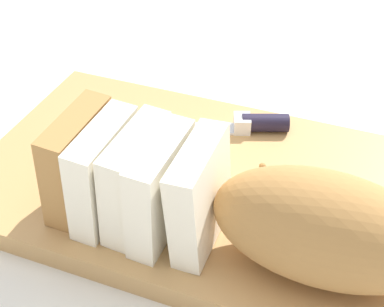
{
  "coord_description": "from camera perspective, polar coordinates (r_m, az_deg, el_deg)",
  "views": [
    {
      "loc": [
        -0.15,
        0.41,
        0.42
      ],
      "look_at": [
        0.0,
        0.0,
        0.06
      ],
      "focal_mm": 49.76,
      "sensor_mm": 36.0,
      "label": 1
    }
  ],
  "objects": [
    {
      "name": "bread_knife",
      "position": [
        0.65,
        4.58,
        3.13
      ],
      "size": [
        0.24,
        0.1,
        0.02
      ],
      "rotation": [
        0.0,
        0.0,
        0.34
      ],
      "color": "silver",
      "rests_on": "cutting_board"
    },
    {
      "name": "ground_plane",
      "position": [
        0.61,
        0.0,
        -4.1
      ],
      "size": [
        3.0,
        3.0,
        0.0
      ],
      "primitive_type": "plane",
      "color": "silver"
    },
    {
      "name": "bread_loaf",
      "position": [
        0.48,
        5.24,
        -5.73
      ],
      "size": [
        0.36,
        0.11,
        0.11
      ],
      "rotation": [
        0.0,
        0.0,
        -0.02
      ],
      "color": "#A8753D",
      "rests_on": "cutting_board"
    },
    {
      "name": "crumb_near_loaf",
      "position": [
        0.6,
        2.99,
        -1.5
      ],
      "size": [
        0.0,
        0.0,
        0.0
      ],
      "primitive_type": "sphere",
      "color": "#A8753D",
      "rests_on": "cutting_board"
    },
    {
      "name": "cutting_board",
      "position": [
        0.6,
        0.0,
        -3.2
      ],
      "size": [
        0.48,
        0.31,
        0.03
      ],
      "primitive_type": "cube",
      "rotation": [
        0.0,
        0.0,
        -0.01
      ],
      "color": "tan",
      "rests_on": "ground_plane"
    },
    {
      "name": "crumb_stray_left",
      "position": [
        0.6,
        7.57,
        -1.36
      ],
      "size": [
        0.01,
        0.01,
        0.01
      ],
      "primitive_type": "sphere",
      "color": "#A8753D",
      "rests_on": "cutting_board"
    },
    {
      "name": "crumb_near_knife",
      "position": [
        0.59,
        6.63,
        -2.5
      ],
      "size": [
        0.0,
        0.0,
        0.0
      ],
      "primitive_type": "sphere",
      "color": "#A8753D",
      "rests_on": "cutting_board"
    }
  ]
}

